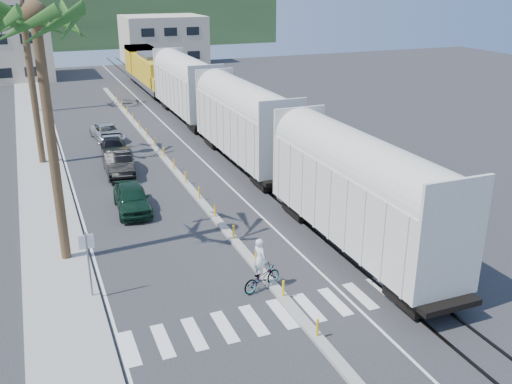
% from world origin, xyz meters
% --- Properties ---
extents(ground, '(140.00, 140.00, 0.00)m').
position_xyz_m(ground, '(0.00, 0.00, 0.00)').
color(ground, '#28282B').
rests_on(ground, ground).
extents(sidewalk, '(3.00, 90.00, 0.15)m').
position_xyz_m(sidewalk, '(-8.50, 25.00, 0.07)').
color(sidewalk, gray).
rests_on(sidewalk, ground).
extents(rails, '(1.56, 100.00, 0.06)m').
position_xyz_m(rails, '(5.00, 28.00, 0.03)').
color(rails, black).
rests_on(rails, ground).
extents(median, '(0.45, 60.00, 0.85)m').
position_xyz_m(median, '(0.00, 19.96, 0.09)').
color(median, gray).
rests_on(median, ground).
extents(crosswalk, '(14.00, 2.20, 0.01)m').
position_xyz_m(crosswalk, '(0.00, -2.00, 0.01)').
color(crosswalk, silver).
rests_on(crosswalk, ground).
extents(lane_markings, '(9.42, 90.00, 0.01)m').
position_xyz_m(lane_markings, '(-2.15, 25.00, 0.00)').
color(lane_markings, silver).
rests_on(lane_markings, ground).
extents(freight_train, '(3.00, 60.94, 5.85)m').
position_xyz_m(freight_train, '(5.00, 22.32, 2.91)').
color(freight_train, beige).
rests_on(freight_train, ground).
extents(palm_trees, '(3.50, 37.20, 13.75)m').
position_xyz_m(palm_trees, '(-8.10, 22.70, 10.81)').
color(palm_trees, brown).
rests_on(palm_trees, ground).
extents(street_sign, '(0.60, 0.08, 3.00)m').
position_xyz_m(street_sign, '(-7.30, 2.00, 1.97)').
color(street_sign, slate).
rests_on(street_sign, ground).
extents(buildings, '(38.00, 27.00, 10.00)m').
position_xyz_m(buildings, '(-6.41, 71.66, 4.36)').
color(buildings, '#B6A891').
rests_on(buildings, ground).
extents(hillside, '(80.00, 20.00, 12.00)m').
position_xyz_m(hillside, '(0.00, 100.00, 6.00)').
color(hillside, '#385628').
rests_on(hillside, ground).
extents(car_lead, '(2.28, 4.73, 1.55)m').
position_xyz_m(car_lead, '(-3.98, 10.91, 0.78)').
color(car_lead, black).
rests_on(car_lead, ground).
extents(car_second, '(2.13, 5.06, 1.62)m').
position_xyz_m(car_second, '(-3.65, 17.73, 0.81)').
color(car_second, black).
rests_on(car_second, ground).
extents(car_third, '(2.50, 4.63, 1.26)m').
position_xyz_m(car_third, '(-3.28, 22.06, 0.63)').
color(car_third, black).
rests_on(car_third, ground).
extents(car_rear, '(2.99, 4.97, 1.27)m').
position_xyz_m(car_rear, '(-3.03, 26.85, 0.63)').
color(car_rear, '#B7BABD').
rests_on(car_rear, ground).
extents(cyclist, '(1.99, 2.43, 2.36)m').
position_xyz_m(cyclist, '(-0.51, 0.12, 0.74)').
color(cyclist, '#9EA0A5').
rests_on(cyclist, ground).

